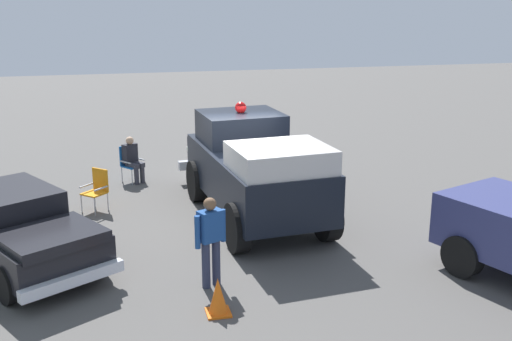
# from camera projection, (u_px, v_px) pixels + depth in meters

# --- Properties ---
(ground_plane) EXTENTS (60.00, 60.00, 0.00)m
(ground_plane) POSITION_uv_depth(u_px,v_px,m) (238.00, 222.00, 14.33)
(ground_plane) COLOR #514F4C
(vintage_fire_truck) EXTENTS (6.13, 2.82, 2.59)m
(vintage_fire_truck) POSITION_uv_depth(u_px,v_px,m) (253.00, 167.00, 14.49)
(vintage_fire_truck) COLOR black
(vintage_fire_truck) RESTS_ON ground
(classic_hot_rod) EXTENTS (4.70, 3.81, 1.46)m
(classic_hot_rod) POSITION_uv_depth(u_px,v_px,m) (18.00, 228.00, 11.89)
(classic_hot_rod) COLOR black
(classic_hot_rod) RESTS_ON ground
(lawn_chair_near_truck) EXTENTS (0.69, 0.69, 1.02)m
(lawn_chair_near_truck) POSITION_uv_depth(u_px,v_px,m) (130.00, 161.00, 17.39)
(lawn_chair_near_truck) COLOR #B7BABF
(lawn_chair_near_truck) RESTS_ON ground
(lawn_chair_by_car) EXTENTS (0.69, 0.69, 1.02)m
(lawn_chair_by_car) POSITION_uv_depth(u_px,v_px,m) (97.00, 187.00, 15.01)
(lawn_chair_by_car) COLOR #B7BABF
(lawn_chair_by_car) RESTS_ON ground
(spectator_seated) EXTENTS (0.65, 0.62, 1.29)m
(spectator_seated) POSITION_uv_depth(u_px,v_px,m) (133.00, 158.00, 17.28)
(spectator_seated) COLOR #383842
(spectator_seated) RESTS_ON ground
(spectator_standing) EXTENTS (0.41, 0.62, 1.68)m
(spectator_standing) POSITION_uv_depth(u_px,v_px,m) (211.00, 236.00, 10.93)
(spectator_standing) COLOR #2D334C
(spectator_standing) RESTS_ON ground
(traffic_cone) EXTENTS (0.40, 0.40, 0.64)m
(traffic_cone) POSITION_uv_depth(u_px,v_px,m) (218.00, 297.00, 10.12)
(traffic_cone) COLOR orange
(traffic_cone) RESTS_ON ground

